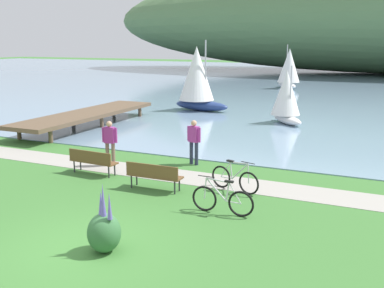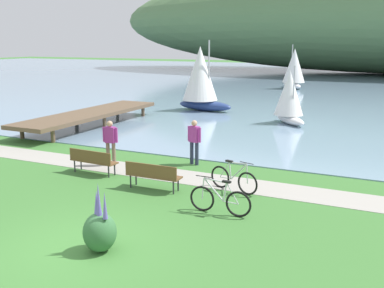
{
  "view_description": "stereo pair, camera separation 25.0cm",
  "coord_description": "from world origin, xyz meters",
  "px_view_note": "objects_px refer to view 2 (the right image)",
  "views": [
    {
      "loc": [
        6.2,
        -7.5,
        4.57
      ],
      "look_at": [
        -0.2,
        6.71,
        1.0
      ],
      "focal_mm": 41.87,
      "sensor_mm": 36.0,
      "label": 1
    },
    {
      "loc": [
        6.43,
        -7.4,
        4.57
      ],
      "look_at": [
        -0.2,
        6.71,
        1.0
      ],
      "focal_mm": 41.87,
      "sensor_mm": 36.0,
      "label": 2
    }
  ],
  "objects_px": {
    "park_bench_further_along": "(93,160)",
    "bicycle_leaning_near_bench": "(220,200)",
    "person_on_the_grass": "(110,140)",
    "sailboat_mid_bay": "(294,68)",
    "sailboat_toward_hillside": "(289,96)",
    "park_bench_near_camera": "(153,174)",
    "sailboat_nearest_to_shore": "(201,78)",
    "person_at_shoreline": "(194,139)",
    "bicycle_beside_path": "(234,179)"
  },
  "relations": [
    {
      "from": "park_bench_near_camera",
      "to": "person_on_the_grass",
      "type": "xyz_separation_m",
      "value": [
        -2.89,
        1.85,
        0.46
      ]
    },
    {
      "from": "bicycle_leaning_near_bench",
      "to": "person_at_shoreline",
      "type": "distance_m",
      "value": 5.1
    },
    {
      "from": "park_bench_further_along",
      "to": "person_on_the_grass",
      "type": "bearing_deg",
      "value": 93.85
    },
    {
      "from": "park_bench_near_camera",
      "to": "person_on_the_grass",
      "type": "bearing_deg",
      "value": 147.37
    },
    {
      "from": "park_bench_further_along",
      "to": "bicycle_beside_path",
      "type": "height_order",
      "value": "bicycle_beside_path"
    },
    {
      "from": "person_at_shoreline",
      "to": "sailboat_nearest_to_shore",
      "type": "bearing_deg",
      "value": 113.09
    },
    {
      "from": "park_bench_near_camera",
      "to": "person_at_shoreline",
      "type": "xyz_separation_m",
      "value": [
        -0.09,
        3.29,
        0.46
      ]
    },
    {
      "from": "bicycle_leaning_near_bench",
      "to": "sailboat_mid_bay",
      "type": "height_order",
      "value": "sailboat_mid_bay"
    },
    {
      "from": "sailboat_mid_bay",
      "to": "sailboat_toward_hillside",
      "type": "height_order",
      "value": "sailboat_mid_bay"
    },
    {
      "from": "person_at_shoreline",
      "to": "sailboat_nearest_to_shore",
      "type": "relative_size",
      "value": 0.37
    },
    {
      "from": "bicycle_leaning_near_bench",
      "to": "bicycle_beside_path",
      "type": "height_order",
      "value": "same"
    },
    {
      "from": "person_on_the_grass",
      "to": "sailboat_mid_bay",
      "type": "distance_m",
      "value": 30.81
    },
    {
      "from": "bicycle_leaning_near_bench",
      "to": "sailboat_toward_hillside",
      "type": "xyz_separation_m",
      "value": [
        -1.52,
        14.34,
        1.18
      ]
    },
    {
      "from": "person_at_shoreline",
      "to": "sailboat_toward_hillside",
      "type": "relative_size",
      "value": 0.52
    },
    {
      "from": "park_bench_near_camera",
      "to": "bicycle_leaning_near_bench",
      "type": "height_order",
      "value": "bicycle_leaning_near_bench"
    },
    {
      "from": "bicycle_leaning_near_bench",
      "to": "person_on_the_grass",
      "type": "distance_m",
      "value": 6.24
    },
    {
      "from": "person_on_the_grass",
      "to": "park_bench_further_along",
      "type": "bearing_deg",
      "value": -86.15
    },
    {
      "from": "park_bench_near_camera",
      "to": "sailboat_nearest_to_shore",
      "type": "relative_size",
      "value": 0.39
    },
    {
      "from": "sailboat_mid_bay",
      "to": "park_bench_near_camera",
      "type": "bearing_deg",
      "value": -84.8
    },
    {
      "from": "bicycle_beside_path",
      "to": "sailboat_mid_bay",
      "type": "distance_m",
      "value": 32.15
    },
    {
      "from": "park_bench_further_along",
      "to": "person_at_shoreline",
      "type": "relative_size",
      "value": 1.06
    },
    {
      "from": "park_bench_near_camera",
      "to": "bicycle_beside_path",
      "type": "height_order",
      "value": "bicycle_beside_path"
    },
    {
      "from": "bicycle_leaning_near_bench",
      "to": "bicycle_beside_path",
      "type": "xyz_separation_m",
      "value": [
        -0.31,
        1.95,
        0.0
      ]
    },
    {
      "from": "bicycle_leaning_near_bench",
      "to": "park_bench_near_camera",
      "type": "bearing_deg",
      "value": 159.85
    },
    {
      "from": "park_bench_near_camera",
      "to": "sailboat_toward_hillside",
      "type": "xyz_separation_m",
      "value": [
        1.13,
        13.36,
        1.05
      ]
    },
    {
      "from": "person_on_the_grass",
      "to": "sailboat_mid_bay",
      "type": "bearing_deg",
      "value": 90.16
    },
    {
      "from": "sailboat_mid_bay",
      "to": "sailboat_toward_hillside",
      "type": "relative_size",
      "value": 1.31
    },
    {
      "from": "park_bench_further_along",
      "to": "bicycle_leaning_near_bench",
      "type": "distance_m",
      "value": 5.69
    },
    {
      "from": "park_bench_further_along",
      "to": "sailboat_nearest_to_shore",
      "type": "relative_size",
      "value": 0.39
    },
    {
      "from": "sailboat_mid_bay",
      "to": "sailboat_toward_hillside",
      "type": "bearing_deg",
      "value": -77.99
    },
    {
      "from": "bicycle_leaning_near_bench",
      "to": "person_at_shoreline",
      "type": "xyz_separation_m",
      "value": [
        -2.74,
        4.26,
        0.58
      ]
    },
    {
      "from": "person_at_shoreline",
      "to": "sailboat_nearest_to_shore",
      "type": "height_order",
      "value": "sailboat_nearest_to_shore"
    },
    {
      "from": "park_bench_near_camera",
      "to": "bicycle_leaning_near_bench",
      "type": "bearing_deg",
      "value": -20.15
    },
    {
      "from": "park_bench_near_camera",
      "to": "bicycle_leaning_near_bench",
      "type": "distance_m",
      "value": 2.83
    },
    {
      "from": "bicycle_leaning_near_bench",
      "to": "sailboat_nearest_to_shore",
      "type": "xyz_separation_m",
      "value": [
        -8.07,
        16.76,
        1.83
      ]
    },
    {
      "from": "sailboat_toward_hillside",
      "to": "park_bench_near_camera",
      "type": "bearing_deg",
      "value": -94.82
    },
    {
      "from": "bicycle_leaning_near_bench",
      "to": "park_bench_further_along",
      "type": "bearing_deg",
      "value": 163.64
    },
    {
      "from": "person_at_shoreline",
      "to": "park_bench_further_along",
      "type": "bearing_deg",
      "value": -135.59
    },
    {
      "from": "bicycle_leaning_near_bench",
      "to": "sailboat_mid_bay",
      "type": "bearing_deg",
      "value": 99.5
    },
    {
      "from": "park_bench_near_camera",
      "to": "bicycle_leaning_near_bench",
      "type": "xyz_separation_m",
      "value": [
        2.65,
        -0.97,
        -0.12
      ]
    },
    {
      "from": "sailboat_mid_bay",
      "to": "sailboat_nearest_to_shore",
      "type": "bearing_deg",
      "value": -98.26
    },
    {
      "from": "bicycle_beside_path",
      "to": "sailboat_toward_hillside",
      "type": "distance_m",
      "value": 12.5
    },
    {
      "from": "bicycle_beside_path",
      "to": "sailboat_nearest_to_shore",
      "type": "height_order",
      "value": "sailboat_nearest_to_shore"
    },
    {
      "from": "sailboat_mid_bay",
      "to": "bicycle_leaning_near_bench",
      "type": "bearing_deg",
      "value": -80.5
    },
    {
      "from": "park_bench_near_camera",
      "to": "sailboat_nearest_to_shore",
      "type": "distance_m",
      "value": 16.78
    },
    {
      "from": "bicycle_leaning_near_bench",
      "to": "sailboat_nearest_to_shore",
      "type": "height_order",
      "value": "sailboat_nearest_to_shore"
    },
    {
      "from": "bicycle_leaning_near_bench",
      "to": "sailboat_mid_bay",
      "type": "xyz_separation_m",
      "value": [
        -5.62,
        33.61,
        1.65
      ]
    },
    {
      "from": "person_at_shoreline",
      "to": "sailboat_mid_bay",
      "type": "height_order",
      "value": "sailboat_mid_bay"
    },
    {
      "from": "bicycle_beside_path",
      "to": "sailboat_toward_hillside",
      "type": "height_order",
      "value": "sailboat_toward_hillside"
    },
    {
      "from": "sailboat_mid_bay",
      "to": "bicycle_beside_path",
      "type": "bearing_deg",
      "value": -80.48
    }
  ]
}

